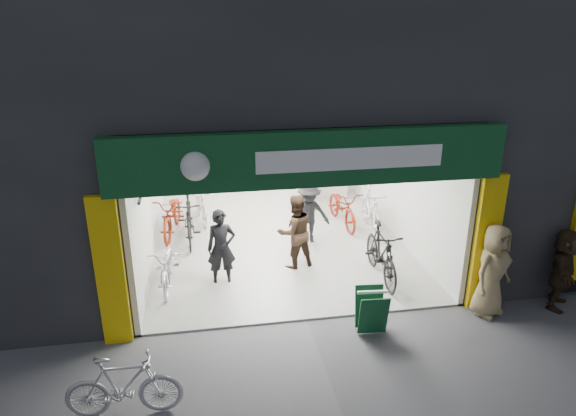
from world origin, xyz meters
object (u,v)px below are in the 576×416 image
object	(u,v)px
bike_right_front	(381,253)
sandwich_board	(371,310)
pedestrian_near	(492,270)
bike_left_front	(168,265)
parked_bike	(124,386)

from	to	relation	value
bike_right_front	sandwich_board	size ratio (longest dim) A/B	2.52
sandwich_board	bike_right_front	bearing A→B (deg)	71.00
bike_right_front	pedestrian_near	world-z (taller)	pedestrian_near
bike_left_front	sandwich_board	distance (m)	4.16
pedestrian_near	bike_left_front	bearing A→B (deg)	133.41
bike_right_front	sandwich_board	xyz separation A→B (m)	(-0.79, -1.77, -0.16)
parked_bike	pedestrian_near	size ratio (longest dim) A/B	0.90
parked_bike	sandwich_board	bearing A→B (deg)	-68.60
pedestrian_near	bike_right_front	bearing A→B (deg)	106.41
bike_right_front	pedestrian_near	bearing A→B (deg)	-44.49
parked_bike	pedestrian_near	world-z (taller)	pedestrian_near
parked_bike	sandwich_board	xyz separation A→B (m)	(3.93, 1.33, -0.05)
parked_bike	bike_right_front	bearing A→B (deg)	-53.97
bike_left_front	parked_bike	bearing A→B (deg)	-95.47
bike_left_front	pedestrian_near	bearing A→B (deg)	-18.04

